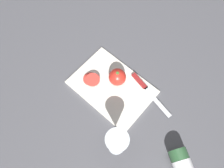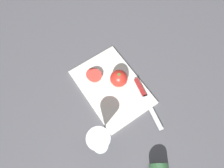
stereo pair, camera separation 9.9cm
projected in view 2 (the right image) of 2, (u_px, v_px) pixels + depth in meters
The scene contains 6 objects.
ground_plane at pixel (110, 78), 1.05m from camera, with size 3.00×3.00×0.00m, color #4C4C51.
cutting_board at pixel (112, 87), 1.03m from camera, with size 0.37×0.26×0.01m.
wine_glass at pixel (99, 141), 0.81m from camera, with size 0.09×0.09×0.18m.
whole_tomato at pixel (119, 78), 1.00m from camera, with size 0.08×0.08×0.08m.
knife at pixel (143, 93), 1.00m from camera, with size 0.26×0.07×0.01m.
tomato_slice_stack_near at pixel (94, 75), 1.03m from camera, with size 0.09×0.07×0.03m.
Camera 2 is at (0.38, -0.25, 0.95)m, focal length 35.00 mm.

